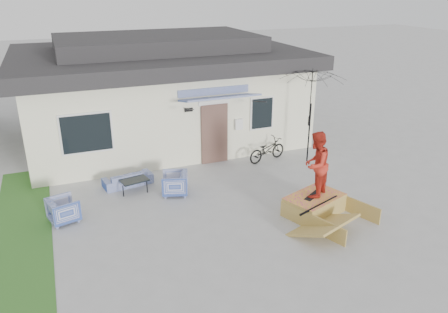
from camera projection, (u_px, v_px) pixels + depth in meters
name	position (u px, v px, depth m)	size (l,w,h in m)	color
ground	(239.00, 229.00, 11.36)	(90.00, 90.00, 0.00)	#A3A3A3
grass_strip	(23.00, 230.00, 11.31)	(1.40, 8.00, 0.01)	#2D6224
house	(160.00, 89.00, 17.55)	(10.80, 8.49, 4.10)	#EFECC6
loveseat	(128.00, 176.00, 13.70)	(1.52, 0.45, 0.59)	#243F93
armchair_left	(63.00, 209.00, 11.59)	(0.72, 0.67, 0.74)	#243F93
armchair_right	(175.00, 182.00, 13.09)	(0.74, 0.69, 0.76)	#243F93
coffee_table	(133.00, 184.00, 13.42)	(0.80, 0.80, 0.39)	black
bicycle	(267.00, 147.00, 15.50)	(0.55, 1.57, 1.00)	black
patio_umbrella	(310.00, 113.00, 15.01)	(2.28, 2.12, 2.20)	black
skate_ramp	(314.00, 205.00, 12.04)	(1.55, 2.06, 0.52)	#A4853D
skateboard	(313.00, 195.00, 11.97)	(0.76, 0.19, 0.05)	black
skater	(316.00, 163.00, 11.62)	(0.88, 0.68, 1.81)	red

